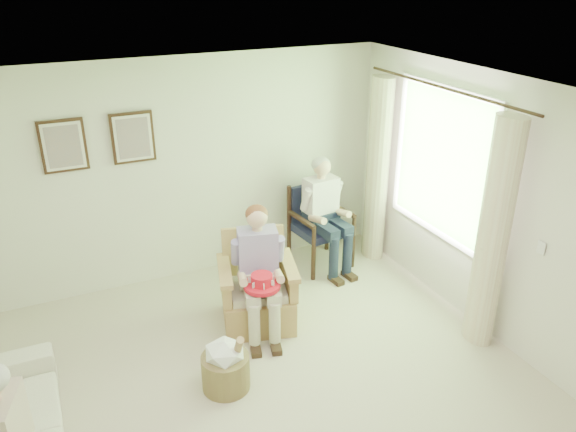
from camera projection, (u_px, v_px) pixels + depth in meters
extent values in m
plane|color=beige|center=(275.00, 424.00, 4.64)|extent=(5.50, 5.50, 0.00)
cube|color=silver|center=(177.00, 173.00, 6.38)|extent=(5.00, 0.04, 2.60)
cube|color=silver|center=(527.00, 228.00, 5.06)|extent=(0.04, 5.50, 2.60)
cube|color=white|center=(271.00, 116.00, 3.57)|extent=(5.00, 5.50, 0.02)
cube|color=#2D6B23|center=(442.00, 163.00, 5.94)|extent=(0.02, 1.40, 1.50)
cube|color=white|center=(450.00, 89.00, 5.61)|extent=(0.04, 1.52, 0.06)
cube|color=white|center=(433.00, 229.00, 6.26)|extent=(0.04, 1.52, 0.06)
cylinder|color=#382114|center=(443.00, 88.00, 5.57)|extent=(0.03, 2.50, 0.03)
cylinder|color=beige|center=(493.00, 237.00, 5.24)|extent=(0.34, 0.34, 2.30)
cylinder|color=beige|center=(377.00, 171.00, 6.86)|extent=(0.34, 0.34, 2.30)
cube|color=#382114|center=(63.00, 146.00, 5.71)|extent=(0.45, 0.03, 0.55)
cube|color=silver|center=(64.00, 146.00, 5.69)|extent=(0.39, 0.01, 0.49)
cube|color=tan|center=(64.00, 147.00, 5.69)|extent=(0.33, 0.01, 0.43)
cube|color=#382114|center=(133.00, 137.00, 5.98)|extent=(0.45, 0.03, 0.55)
cube|color=silver|center=(133.00, 138.00, 5.96)|extent=(0.39, 0.01, 0.49)
cube|color=tan|center=(133.00, 138.00, 5.95)|extent=(0.33, 0.01, 0.43)
cube|color=tan|center=(258.00, 306.00, 5.90)|extent=(0.71, 0.69, 0.37)
cube|color=beige|center=(258.00, 289.00, 5.78)|extent=(0.55, 0.53, 0.09)
cube|color=tan|center=(246.00, 253.00, 5.94)|extent=(0.66, 0.20, 0.56)
cube|color=tan|center=(227.00, 286.00, 5.63)|extent=(0.09, 0.64, 0.27)
cube|color=tan|center=(286.00, 272.00, 5.89)|extent=(0.09, 0.64, 0.27)
cylinder|color=black|center=(309.00, 263.00, 6.69)|extent=(0.05, 0.05, 0.43)
cylinder|color=black|center=(352.00, 253.00, 6.91)|extent=(0.05, 0.05, 0.43)
cylinder|color=black|center=(290.00, 244.00, 7.14)|extent=(0.05, 0.05, 0.43)
cylinder|color=black|center=(330.00, 235.00, 7.37)|extent=(0.05, 0.05, 0.43)
cube|color=#1B1E3C|center=(321.00, 229.00, 6.92)|extent=(0.57, 0.55, 0.10)
cube|color=#1B1E3C|center=(312.00, 202.00, 7.02)|extent=(0.53, 0.07, 0.49)
cube|color=beige|center=(258.00, 276.00, 5.72)|extent=(0.40, 0.26, 0.16)
cube|color=#A18FCA|center=(257.00, 251.00, 5.62)|extent=(0.39, 0.24, 0.46)
sphere|color=#DDAD8E|center=(256.00, 217.00, 5.45)|extent=(0.21, 0.21, 0.21)
ellipsoid|color=brown|center=(255.00, 214.00, 5.46)|extent=(0.22, 0.22, 0.18)
cube|color=beige|center=(257.00, 293.00, 5.52)|extent=(0.14, 0.44, 0.13)
cube|color=beige|center=(276.00, 288.00, 5.59)|extent=(0.14, 0.44, 0.13)
cylinder|color=beige|center=(265.00, 325.00, 5.46)|extent=(0.12, 0.12, 0.47)
cylinder|color=beige|center=(284.00, 320.00, 5.53)|extent=(0.12, 0.12, 0.47)
cube|color=#192037|center=(321.00, 217.00, 6.85)|extent=(0.40, 0.26, 0.16)
cube|color=white|center=(321.00, 196.00, 6.75)|extent=(0.39, 0.24, 0.46)
sphere|color=#DDAD8E|center=(322.00, 167.00, 6.59)|extent=(0.21, 0.21, 0.21)
ellipsoid|color=#B7B2AD|center=(321.00, 164.00, 6.60)|extent=(0.22, 0.22, 0.18)
cube|color=#192037|center=(322.00, 230.00, 6.65)|extent=(0.14, 0.44, 0.13)
cube|color=#192037|center=(337.00, 227.00, 6.73)|extent=(0.14, 0.44, 0.13)
cylinder|color=#192037|center=(330.00, 259.00, 6.61)|extent=(0.12, 0.12, 0.54)
cylinder|color=#192037|center=(344.00, 255.00, 6.68)|extent=(0.12, 0.12, 0.54)
cylinder|color=red|center=(262.00, 286.00, 5.45)|extent=(0.36, 0.36, 0.04)
cylinder|color=red|center=(262.00, 280.00, 5.42)|extent=(0.21, 0.21, 0.12)
cube|color=white|center=(272.00, 278.00, 5.46)|extent=(0.05, 0.01, 0.05)
cube|color=white|center=(265.00, 275.00, 5.52)|extent=(0.03, 0.04, 0.05)
cube|color=white|center=(255.00, 276.00, 5.50)|extent=(0.02, 0.05, 0.05)
cube|color=white|center=(250.00, 280.00, 5.42)|extent=(0.04, 0.03, 0.05)
cube|color=white|center=(254.00, 285.00, 5.34)|extent=(0.04, 0.03, 0.05)
cube|color=white|center=(264.00, 286.00, 5.32)|extent=(0.02, 0.05, 0.05)
cube|color=white|center=(272.00, 283.00, 5.38)|extent=(0.03, 0.04, 0.05)
cylinder|color=tan|center=(226.00, 372.00, 4.99)|extent=(0.57, 0.57, 0.33)
ellipsoid|color=white|center=(225.00, 352.00, 4.90)|extent=(0.38, 0.38, 0.23)
cylinder|color=#A57F56|center=(237.00, 352.00, 4.90)|extent=(0.17, 0.31, 0.50)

